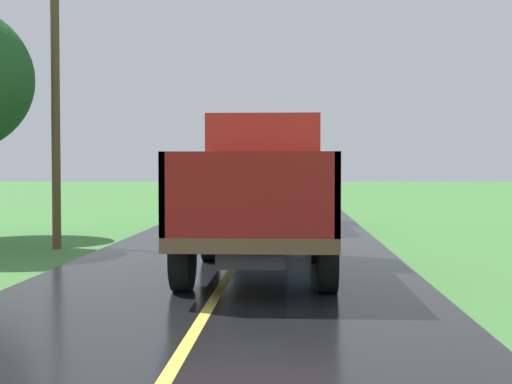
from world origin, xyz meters
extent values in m
cube|color=#2D2D30|center=(0.52, 9.32, 0.68)|extent=(0.90, 5.51, 0.24)
cube|color=brown|center=(0.52, 9.32, 0.88)|extent=(2.30, 5.80, 0.20)
cube|color=red|center=(0.52, 11.27, 1.93)|extent=(2.10, 1.90, 1.90)
cube|color=black|center=(0.52, 12.23, 2.26)|extent=(1.79, 0.02, 0.76)
cube|color=maroon|center=(-0.59, 8.35, 1.53)|extent=(0.08, 3.85, 1.10)
cube|color=maroon|center=(1.63, 8.35, 1.53)|extent=(0.08, 3.85, 1.10)
cube|color=maroon|center=(0.52, 6.46, 1.53)|extent=(2.30, 0.08, 1.10)
cube|color=maroon|center=(0.52, 10.23, 1.53)|extent=(2.30, 0.08, 1.10)
cylinder|color=black|center=(-0.53, 11.12, 0.58)|extent=(0.28, 1.00, 1.00)
cylinder|color=black|center=(1.57, 11.12, 0.58)|extent=(0.28, 1.00, 1.00)
cylinder|color=black|center=(-0.53, 7.73, 0.58)|extent=(0.28, 1.00, 1.00)
cylinder|color=black|center=(1.57, 7.73, 0.58)|extent=(0.28, 1.00, 1.00)
ellipsoid|color=#8DBD36|center=(0.70, 7.12, 1.76)|extent=(0.43, 0.39, 0.49)
ellipsoid|color=#8FB733|center=(0.53, 7.28, 1.17)|extent=(0.56, 0.64, 0.42)
ellipsoid|color=#90C020|center=(0.64, 8.63, 1.77)|extent=(0.57, 0.62, 0.48)
ellipsoid|color=#98C922|center=(0.11, 7.99, 1.51)|extent=(0.58, 0.66, 0.50)
ellipsoid|color=#9DB61D|center=(0.29, 7.51, 1.45)|extent=(0.56, 0.53, 0.50)
ellipsoid|color=#96BB20|center=(-0.16, 7.55, 1.47)|extent=(0.58, 0.58, 0.48)
ellipsoid|color=#97C028|center=(0.37, 8.30, 1.46)|extent=(0.51, 0.50, 0.43)
ellipsoid|color=#8DBF22|center=(0.84, 8.76, 1.51)|extent=(0.48, 0.60, 0.42)
ellipsoid|color=#9AB22B|center=(1.18, 7.78, 1.51)|extent=(0.45, 0.53, 0.45)
ellipsoid|color=#8AB624|center=(-0.05, 8.97, 1.44)|extent=(0.59, 0.67, 0.36)
ellipsoid|color=#8EC91F|center=(-0.18, 7.29, 1.46)|extent=(0.59, 0.63, 0.42)
ellipsoid|color=#9DB431|center=(1.06, 8.83, 1.50)|extent=(0.45, 0.41, 0.50)
cube|color=#2D2D30|center=(0.59, 19.16, 0.68)|extent=(0.90, 5.51, 0.24)
cube|color=brown|center=(0.59, 19.16, 0.88)|extent=(2.30, 5.80, 0.20)
cube|color=#197A4C|center=(0.59, 21.11, 1.93)|extent=(2.10, 1.90, 1.90)
cube|color=black|center=(0.59, 22.07, 2.26)|extent=(1.78, 0.02, 0.76)
cube|color=#2D517F|center=(-0.52, 18.19, 1.53)|extent=(0.08, 3.85, 1.10)
cube|color=#2D517F|center=(1.70, 18.19, 1.53)|extent=(0.08, 3.85, 1.10)
cube|color=#2D517F|center=(0.59, 16.30, 1.53)|extent=(2.30, 0.08, 1.10)
cube|color=#2D517F|center=(0.59, 20.07, 1.53)|extent=(2.30, 0.08, 1.10)
cylinder|color=black|center=(-0.46, 20.96, 0.58)|extent=(0.28, 1.00, 1.00)
cylinder|color=black|center=(1.64, 20.96, 0.58)|extent=(0.28, 1.00, 1.00)
cylinder|color=black|center=(-0.46, 17.57, 0.58)|extent=(0.28, 1.00, 1.00)
cylinder|color=black|center=(1.64, 17.57, 0.58)|extent=(0.28, 1.00, 1.00)
ellipsoid|color=#99C929|center=(1.18, 17.75, 1.51)|extent=(0.58, 0.68, 0.48)
ellipsoid|color=#89C535|center=(0.46, 18.40, 1.51)|extent=(0.58, 0.69, 0.51)
ellipsoid|color=#92C434|center=(0.86, 17.10, 1.50)|extent=(0.50, 0.47, 0.47)
ellipsoid|color=#8DC827|center=(0.61, 18.18, 1.20)|extent=(0.42, 0.52, 0.49)
ellipsoid|color=#8FBB1E|center=(0.05, 16.97, 1.15)|extent=(0.58, 0.70, 0.48)
ellipsoid|color=#89C321|center=(0.38, 18.04, 1.77)|extent=(0.53, 0.56, 0.45)
ellipsoid|color=#9DB526|center=(0.00, 19.25, 1.47)|extent=(0.42, 0.46, 0.43)
ellipsoid|color=#95BC23|center=(0.25, 18.13, 1.44)|extent=(0.44, 0.55, 0.37)
ellipsoid|color=#8AB430|center=(0.86, 17.76, 1.50)|extent=(0.55, 0.59, 0.44)
ellipsoid|color=#9CC424|center=(0.67, 18.29, 1.50)|extent=(0.55, 0.56, 0.50)
cylinder|color=brown|center=(-4.41, 13.58, 3.19)|extent=(0.20, 0.20, 6.38)
camera|label=1|loc=(1.06, -2.28, 1.86)|focal=48.76mm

